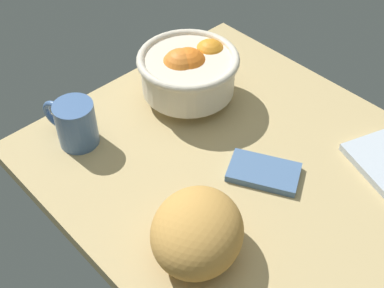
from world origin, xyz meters
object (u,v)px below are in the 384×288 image
(napkin_spare, at_px, (264,172))
(mug, at_px, (75,123))
(fruit_bowl, at_px, (189,70))
(bread_loaf, at_px, (197,232))

(napkin_spare, bearing_deg, mug, -147.50)
(napkin_spare, distance_m, mug, 0.36)
(fruit_bowl, distance_m, napkin_spare, 0.27)
(fruit_bowl, bearing_deg, bread_loaf, -41.16)
(fruit_bowl, xyz_separation_m, mug, (-0.05, -0.25, -0.02))
(mug, bearing_deg, napkin_spare, 32.50)
(fruit_bowl, relative_size, bread_loaf, 1.28)
(napkin_spare, xyz_separation_m, mug, (-0.30, -0.19, 0.04))
(bread_loaf, height_order, mug, bread_loaf)
(bread_loaf, bearing_deg, fruit_bowl, 138.84)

